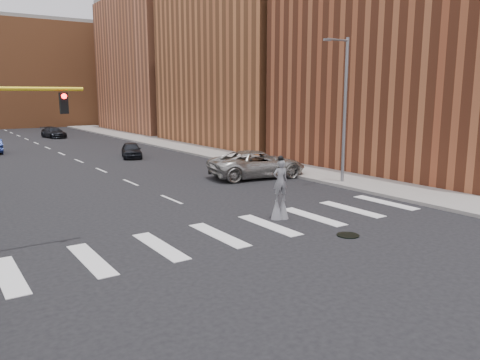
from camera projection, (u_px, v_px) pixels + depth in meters
ground_plane at (259, 236)px, 18.82m from camera, size 160.00×160.00×0.00m
sidewalk_right at (211, 151)px, 46.06m from camera, size 5.00×90.00×0.18m
manhole at (348, 235)px, 18.84m from camera, size 0.90×0.90×0.04m
building_near at (431, 22)px, 35.47m from camera, size 16.00×20.00×22.00m
building_mid at (259, 38)px, 53.22m from camera, size 16.00×22.00×24.00m
building_far at (168, 66)px, 73.14m from camera, size 16.00×22.00×20.00m
building_backdrop at (29, 75)px, 84.07m from camera, size 26.00×14.00×18.00m
streetlight at (344, 106)px, 28.83m from camera, size 2.05×0.20×9.00m
stilt_performer at (280, 193)px, 21.20m from camera, size 0.83×0.62×2.92m
suv_crossing at (257, 164)px, 31.92m from camera, size 7.11×4.16×1.86m
car_near at (131, 150)px, 42.03m from camera, size 2.71×4.35×1.38m
car_far at (54, 133)px, 61.26m from camera, size 2.74×5.07×1.40m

